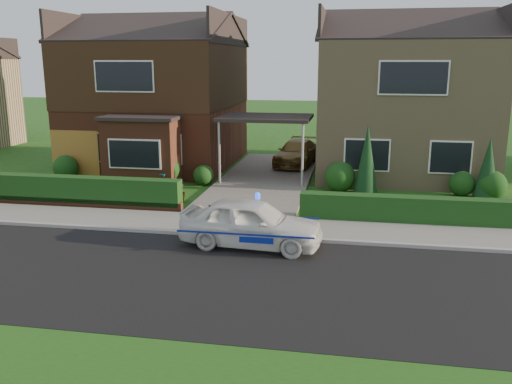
# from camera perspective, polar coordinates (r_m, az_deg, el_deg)

# --- Properties ---
(ground) EXTENTS (120.00, 120.00, 0.00)m
(ground) POSITION_cam_1_polar(r_m,az_deg,el_deg) (13.17, -6.69, -8.87)
(ground) COLOR #1D4712
(ground) RESTS_ON ground
(road) EXTENTS (60.00, 6.00, 0.02)m
(road) POSITION_cam_1_polar(r_m,az_deg,el_deg) (13.17, -6.69, -8.87)
(road) COLOR black
(road) RESTS_ON ground
(kerb) EXTENTS (60.00, 0.16, 0.12)m
(kerb) POSITION_cam_1_polar(r_m,az_deg,el_deg) (15.91, -3.54, -4.56)
(kerb) COLOR #9E9993
(kerb) RESTS_ON ground
(sidewalk) EXTENTS (60.00, 2.00, 0.10)m
(sidewalk) POSITION_cam_1_polar(r_m,az_deg,el_deg) (16.88, -2.70, -3.51)
(sidewalk) COLOR slate
(sidewalk) RESTS_ON ground
(driveway) EXTENTS (3.80, 12.00, 0.12)m
(driveway) POSITION_cam_1_polar(r_m,az_deg,el_deg) (23.44, 1.03, 1.41)
(driveway) COLOR #666059
(driveway) RESTS_ON ground
(house_left) EXTENTS (7.50, 9.53, 7.25)m
(house_left) POSITION_cam_1_polar(r_m,az_deg,el_deg) (27.23, -10.25, 10.86)
(house_left) COLOR brown
(house_left) RESTS_ON ground
(house_right) EXTENTS (7.50, 8.06, 7.25)m
(house_right) POSITION_cam_1_polar(r_m,az_deg,el_deg) (25.75, 15.23, 10.13)
(house_right) COLOR tan
(house_right) RESTS_ON ground
(carport_link) EXTENTS (3.80, 3.00, 2.77)m
(carport_link) POSITION_cam_1_polar(r_m,az_deg,el_deg) (22.99, 1.04, 7.72)
(carport_link) COLOR black
(carport_link) RESTS_ON ground
(garage_door) EXTENTS (2.20, 0.10, 2.10)m
(garage_door) POSITION_cam_1_polar(r_m,az_deg,el_deg) (24.95, -18.46, 3.77)
(garage_door) COLOR brown
(garage_door) RESTS_ON ground
(dwarf_wall) EXTENTS (7.70, 0.25, 0.36)m
(dwarf_wall) POSITION_cam_1_polar(r_m,az_deg,el_deg) (19.96, -18.38, -1.11)
(dwarf_wall) COLOR brown
(dwarf_wall) RESTS_ON ground
(hedge_left) EXTENTS (7.50, 0.55, 0.90)m
(hedge_left) POSITION_cam_1_polar(r_m,az_deg,el_deg) (20.14, -18.14, -1.50)
(hedge_left) COLOR #123913
(hedge_left) RESTS_ON ground
(hedge_right) EXTENTS (7.50, 0.55, 0.80)m
(hedge_right) POSITION_cam_1_polar(r_m,az_deg,el_deg) (17.83, 16.76, -3.32)
(hedge_right) COLOR #123913
(hedge_right) RESTS_ON ground
(shrub_left_far) EXTENTS (1.08, 1.08, 1.08)m
(shrub_left_far) POSITION_cam_1_polar(r_m,az_deg,el_deg) (24.76, -19.38, 2.42)
(shrub_left_far) COLOR #123913
(shrub_left_far) RESTS_ON ground
(shrub_left_mid) EXTENTS (1.32, 1.32, 1.32)m
(shrub_left_mid) POSITION_cam_1_polar(r_m,az_deg,el_deg) (22.69, -9.69, 2.35)
(shrub_left_mid) COLOR #123913
(shrub_left_mid) RESTS_ON ground
(shrub_left_near) EXTENTS (0.84, 0.84, 0.84)m
(shrub_left_near) POSITION_cam_1_polar(r_m,az_deg,el_deg) (22.54, -5.58, 1.78)
(shrub_left_near) COLOR #123913
(shrub_left_near) RESTS_ON ground
(shrub_right_near) EXTENTS (1.20, 1.20, 1.20)m
(shrub_right_near) POSITION_cam_1_polar(r_m,az_deg,el_deg) (21.49, 8.81, 1.59)
(shrub_right_near) COLOR #123913
(shrub_right_near) RESTS_ON ground
(shrub_right_mid) EXTENTS (0.96, 0.96, 0.96)m
(shrub_right_mid) POSITION_cam_1_polar(r_m,az_deg,el_deg) (22.01, 20.86, 0.81)
(shrub_right_mid) COLOR #123913
(shrub_right_mid) RESTS_ON ground
(shrub_right_far) EXTENTS (1.08, 1.08, 1.08)m
(shrub_right_far) POSITION_cam_1_polar(r_m,az_deg,el_deg) (21.92, 23.57, 0.68)
(shrub_right_far) COLOR #123913
(shrub_right_far) RESTS_ON ground
(conifer_a) EXTENTS (0.90, 0.90, 2.60)m
(conifer_a) POSITION_cam_1_polar(r_m,az_deg,el_deg) (21.16, 11.57, 3.22)
(conifer_a) COLOR black
(conifer_a) RESTS_ON ground
(conifer_b) EXTENTS (0.90, 0.90, 2.20)m
(conifer_b) POSITION_cam_1_polar(r_m,az_deg,el_deg) (21.77, 23.20, 2.14)
(conifer_b) COLOR black
(conifer_b) RESTS_ON ground
(police_car) EXTENTS (3.62, 4.06, 1.51)m
(police_car) POSITION_cam_1_polar(r_m,az_deg,el_deg) (14.92, -0.52, -3.31)
(police_car) COLOR silver
(police_car) RESTS_ON ground
(driveway_car) EXTENTS (2.10, 4.18, 1.16)m
(driveway_car) POSITION_cam_1_polar(r_m,az_deg,el_deg) (26.32, 4.30, 4.14)
(driveway_car) COLOR brown
(driveway_car) RESTS_ON driveway
(potted_plant_a) EXTENTS (0.49, 0.39, 0.83)m
(potted_plant_a) POSITION_cam_1_polar(r_m,az_deg,el_deg) (22.08, -9.64, 1.39)
(potted_plant_a) COLOR gray
(potted_plant_a) RESTS_ON ground
(potted_plant_b) EXTENTS (0.53, 0.51, 0.74)m
(potted_plant_b) POSITION_cam_1_polar(r_m,az_deg,el_deg) (20.50, -11.36, 0.25)
(potted_plant_b) COLOR gray
(potted_plant_b) RESTS_ON ground
(potted_plant_c) EXTENTS (0.46, 0.46, 0.80)m
(potted_plant_c) POSITION_cam_1_polar(r_m,az_deg,el_deg) (19.87, -8.09, 0.05)
(potted_plant_c) COLOR gray
(potted_plant_c) RESTS_ON ground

